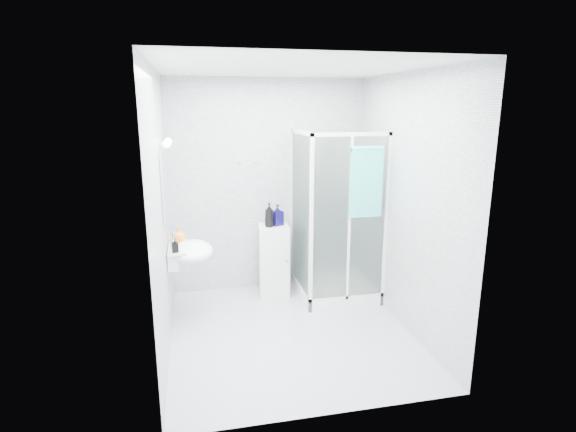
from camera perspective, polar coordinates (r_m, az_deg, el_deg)
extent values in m
cube|color=silver|center=(4.31, 0.32, 0.82)|extent=(2.40, 2.60, 2.60)
cube|color=#B7BABC|center=(4.77, 0.30, -14.54)|extent=(2.40, 2.60, 0.01)
cube|color=white|center=(4.22, 0.35, 18.27)|extent=(2.40, 2.60, 0.01)
cube|color=white|center=(5.67, 5.95, -9.22)|extent=(0.90, 0.90, 0.12)
cube|color=white|center=(5.11, 1.82, 10.55)|extent=(0.04, 0.90, 0.04)
cube|color=white|center=(4.83, 8.11, 10.23)|extent=(0.90, 0.04, 0.04)
cube|color=white|center=(4.85, 2.95, -1.37)|extent=(0.04, 0.04, 2.00)
cube|color=white|center=(5.25, 1.63, 0.24)|extent=(0.02, 0.82, 1.84)
cube|color=white|center=(4.96, 7.79, -0.67)|extent=(0.82, 0.02, 1.84)
cube|color=white|center=(4.97, 7.75, -0.64)|extent=(0.03, 0.04, 1.84)
cylinder|color=silver|center=(5.67, 5.06, 4.41)|extent=(0.02, 0.02, 1.00)
cylinder|color=silver|center=(5.58, 5.25, 9.12)|extent=(0.09, 0.05, 0.09)
cylinder|color=silver|center=(5.77, 5.38, 1.53)|extent=(0.12, 0.04, 0.12)
cylinder|color=silver|center=(4.91, 11.29, 7.82)|extent=(0.03, 0.05, 0.03)
cube|color=white|center=(4.81, -14.33, -5.07)|extent=(0.10, 0.40, 0.18)
ellipsoid|color=white|center=(4.78, -12.21, -4.40)|extent=(0.46, 0.56, 0.20)
cube|color=white|center=(4.77, -13.68, -3.90)|extent=(0.16, 0.50, 0.02)
cylinder|color=silver|center=(4.75, -14.46, -3.01)|extent=(0.04, 0.04, 0.16)
cylinder|color=silver|center=(4.73, -13.90, -2.23)|extent=(0.12, 0.02, 0.02)
cube|color=white|center=(4.63, -15.43, 3.74)|extent=(0.02, 0.60, 0.70)
cylinder|color=silver|center=(4.42, -15.69, 8.77)|extent=(0.05, 0.04, 0.04)
sphere|color=white|center=(4.41, -15.17, 8.80)|extent=(0.08, 0.08, 0.08)
cylinder|color=silver|center=(4.73, -15.47, 9.09)|extent=(0.05, 0.04, 0.04)
sphere|color=white|center=(4.73, -14.99, 9.12)|extent=(0.08, 0.08, 0.08)
cylinder|color=silver|center=(5.44, -6.20, 6.86)|extent=(0.02, 0.04, 0.02)
sphere|color=silver|center=(5.42, -6.17, 6.83)|extent=(0.03, 0.03, 0.03)
cylinder|color=silver|center=(5.47, -4.10, 6.94)|extent=(0.02, 0.04, 0.02)
sphere|color=silver|center=(5.44, -4.06, 6.91)|extent=(0.03, 0.03, 0.03)
cube|color=white|center=(5.53, -1.80, -5.60)|extent=(0.39, 0.39, 0.87)
cube|color=white|center=(5.36, -1.47, -6.21)|extent=(0.32, 0.04, 0.74)
sphere|color=#C0681B|center=(5.35, -0.23, -5.74)|extent=(0.03, 0.03, 0.03)
cube|color=#35CBB8|center=(4.89, 9.89, 4.12)|extent=(0.36, 0.04, 0.74)
cylinder|color=#35CBB8|center=(4.84, 10.07, 8.44)|extent=(0.36, 0.05, 0.05)
imported|color=black|center=(5.32, -2.40, 0.14)|extent=(0.12, 0.13, 0.29)
imported|color=#0F0B42|center=(5.39, -1.36, 0.15)|extent=(0.15, 0.16, 0.26)
imported|color=orange|center=(4.86, -13.69, -2.33)|extent=(0.18, 0.18, 0.18)
imported|color=black|center=(4.57, -14.16, -3.64)|extent=(0.07, 0.07, 0.14)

